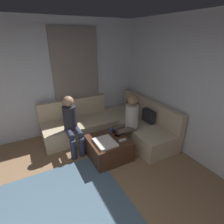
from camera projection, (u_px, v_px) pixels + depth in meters
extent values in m
cube|color=silver|center=(17.00, 84.00, 3.77)|extent=(0.12, 6.00, 2.70)
cube|color=gray|center=(77.00, 82.00, 4.29)|extent=(0.06, 1.10, 2.50)
cube|color=#C6B593|center=(137.00, 128.00, 4.33)|extent=(2.10, 0.85, 0.42)
cube|color=#C6B593|center=(149.00, 109.00, 4.31)|extent=(2.10, 0.14, 0.45)
cube|color=#C6B593|center=(79.00, 129.00, 4.28)|extent=(0.85, 1.70, 0.42)
cube|color=#C6B593|center=(73.00, 107.00, 4.40)|extent=(0.14, 1.70, 0.45)
cube|color=#26262D|center=(132.00, 107.00, 4.68)|extent=(0.36, 0.12, 0.36)
cube|color=#26262D|center=(148.00, 117.00, 4.12)|extent=(0.36, 0.12, 0.36)
cube|color=#4C2D1E|center=(108.00, 148.00, 3.55)|extent=(0.76, 0.76, 0.42)
cube|color=white|center=(105.00, 142.00, 3.32)|extent=(0.44, 0.36, 0.04)
cylinder|color=#334C72|center=(111.00, 130.00, 3.70)|extent=(0.08, 0.08, 0.10)
cube|color=white|center=(122.00, 140.00, 3.41)|extent=(0.05, 0.15, 0.02)
cylinder|color=brown|center=(117.00, 144.00, 3.68)|extent=(0.12, 0.12, 0.42)
cylinder|color=brown|center=(113.00, 140.00, 3.83)|extent=(0.12, 0.12, 0.42)
cylinder|color=brown|center=(126.00, 130.00, 3.66)|extent=(0.12, 0.40, 0.12)
cylinder|color=brown|center=(121.00, 127.00, 3.81)|extent=(0.12, 0.40, 0.12)
cylinder|color=beige|center=(132.00, 116.00, 3.72)|extent=(0.28, 0.28, 0.50)
sphere|color=#8C664C|center=(133.00, 100.00, 3.58)|extent=(0.22, 0.22, 0.22)
cylinder|color=#2D3347|center=(82.00, 147.00, 3.57)|extent=(0.12, 0.12, 0.42)
cylinder|color=#2D3347|center=(74.00, 150.00, 3.50)|extent=(0.12, 0.12, 0.42)
cylinder|color=#2D3347|center=(78.00, 131.00, 3.63)|extent=(0.40, 0.12, 0.12)
cylinder|color=#2D3347|center=(69.00, 133.00, 3.55)|extent=(0.40, 0.12, 0.12)
cylinder|color=#26262D|center=(70.00, 118.00, 3.65)|extent=(0.28, 0.28, 0.50)
sphere|color=tan|center=(68.00, 101.00, 3.51)|extent=(0.22, 0.22, 0.22)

